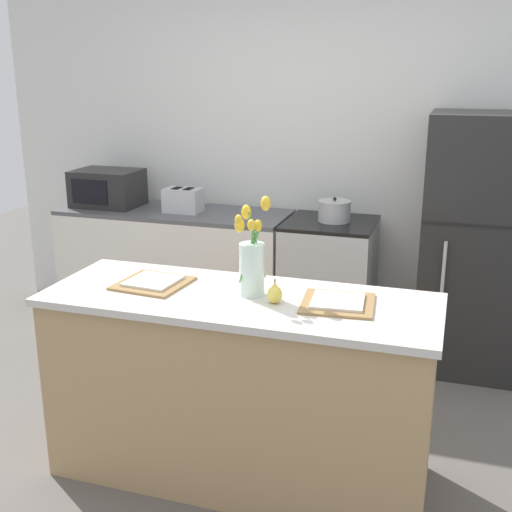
{
  "coord_description": "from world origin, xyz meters",
  "views": [
    {
      "loc": [
        0.9,
        -2.58,
        1.92
      ],
      "look_at": [
        0.0,
        0.25,
        1.04
      ],
      "focal_mm": 45.0,
      "sensor_mm": 36.0,
      "label": 1
    }
  ],
  "objects": [
    {
      "name": "refrigerator",
      "position": [
        1.05,
        1.6,
        0.83
      ],
      "size": [
        0.68,
        0.67,
        1.66
      ],
      "color": "black",
      "rests_on": "ground_plane"
    },
    {
      "name": "back_wall",
      "position": [
        0.0,
        2.0,
        1.35
      ],
      "size": [
        5.2,
        0.08,
        2.7
      ],
      "color": "silver",
      "rests_on": "ground_plane"
    },
    {
      "name": "plate_setting_left",
      "position": [
        -0.45,
        0.03,
        0.93
      ],
      "size": [
        0.34,
        0.34,
        0.02
      ],
      "color": "olive",
      "rests_on": "kitchen_island"
    },
    {
      "name": "pear_figurine",
      "position": [
        0.18,
        -0.03,
        0.96
      ],
      "size": [
        0.07,
        0.07,
        0.11
      ],
      "color": "#E5CC4C",
      "rests_on": "kitchen_island"
    },
    {
      "name": "toaster",
      "position": [
        -0.97,
        1.57,
        1.0
      ],
      "size": [
        0.28,
        0.18,
        0.17
      ],
      "color": "#B7BABC",
      "rests_on": "back_counter"
    },
    {
      "name": "stove_range",
      "position": [
        0.1,
        1.6,
        0.46
      ],
      "size": [
        0.6,
        0.61,
        0.91
      ],
      "color": "#B2B5B7",
      "rests_on": "ground_plane"
    },
    {
      "name": "microwave",
      "position": [
        -1.6,
        1.6,
        1.05
      ],
      "size": [
        0.48,
        0.37,
        0.27
      ],
      "color": "black",
      "rests_on": "back_counter"
    },
    {
      "name": "kitchen_island",
      "position": [
        0.0,
        0.0,
        0.46
      ],
      "size": [
        1.8,
        0.66,
        0.92
      ],
      "color": "tan",
      "rests_on": "ground_plane"
    },
    {
      "name": "plate_setting_right",
      "position": [
        0.45,
        0.03,
        0.93
      ],
      "size": [
        0.34,
        0.34,
        0.02
      ],
      "color": "olive",
      "rests_on": "kitchen_island"
    },
    {
      "name": "flower_vase",
      "position": [
        0.05,
        0.04,
        1.08
      ],
      "size": [
        0.14,
        0.16,
        0.45
      ],
      "color": "silver",
      "rests_on": "kitchen_island"
    },
    {
      "name": "ground_plane",
      "position": [
        0.0,
        0.0,
        0.0
      ],
      "size": [
        10.0,
        10.0,
        0.0
      ],
      "primitive_type": "plane",
      "color": "#59544F"
    },
    {
      "name": "cooking_pot",
      "position": [
        0.12,
        1.61,
        0.98
      ],
      "size": [
        0.22,
        0.22,
        0.17
      ],
      "color": "#B2B5B7",
      "rests_on": "stove_range"
    },
    {
      "name": "back_counter",
      "position": [
        -1.06,
        1.6,
        0.46
      ],
      "size": [
        1.68,
        0.6,
        0.91
      ],
      "color": "silver",
      "rests_on": "ground_plane"
    }
  ]
}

